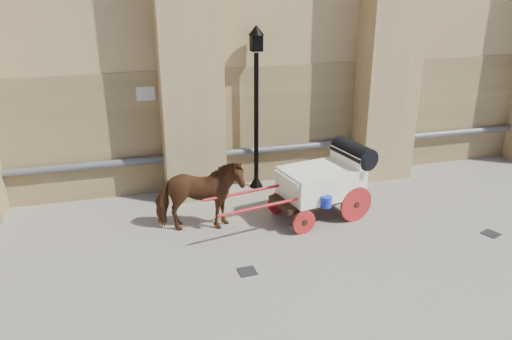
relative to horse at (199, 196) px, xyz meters
name	(u,v)px	position (x,y,z in m)	size (l,w,h in m)	color
ground	(279,264)	(1.19, -1.73, -0.78)	(90.00, 90.00, 0.00)	gray
horse	(199,196)	(0.00, 0.00, 0.00)	(0.84, 1.84, 1.55)	#593118
carriage	(326,179)	(2.80, -0.04, 0.09)	(3.81, 1.67, 1.61)	black
street_lamp	(256,105)	(1.76, 1.95, 1.36)	(0.37, 0.37, 4.00)	black
drain_grate_near	(247,271)	(0.54, -1.83, -0.77)	(0.32, 0.32, 0.01)	black
drain_grate_far	(491,234)	(5.81, -1.80, -0.77)	(0.32, 0.32, 0.01)	black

